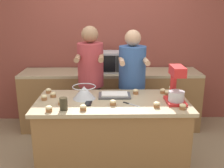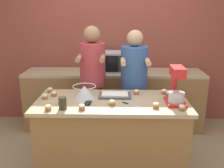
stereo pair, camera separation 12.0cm
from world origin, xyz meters
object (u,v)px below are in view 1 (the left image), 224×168
cupcake_6 (183,106)px  cupcake_0 (136,92)px  cupcake_11 (157,105)px  cupcake_10 (49,91)px  knife (130,104)px  cupcake_2 (83,107)px  cupcake_9 (113,102)px  cupcake_12 (53,95)px  cupcake_4 (163,91)px  mixing_bowl (84,92)px  microwave_oven (107,62)px  baking_tray (115,95)px  cell_phone (88,103)px  cupcake_3 (168,93)px  stand_mixer (176,87)px  person_left (91,86)px  drinking_glass (64,104)px  cupcake_1 (49,109)px  cupcake_8 (44,97)px  cupcake_7 (61,102)px  person_right (132,88)px

cupcake_6 → cupcake_0: bearing=130.2°
cupcake_11 → cupcake_10: bearing=157.8°
knife → cupcake_2: size_ratio=2.60×
cupcake_9 → cupcake_12: bearing=157.9°
knife → cupcake_4: cupcake_4 is taller
mixing_bowl → cupcake_9: size_ratio=4.03×
microwave_oven → mixing_bowl: bearing=-102.7°
microwave_oven → cupcake_12: (-0.63, -1.12, -0.16)m
cupcake_10 → cupcake_6: bearing=-20.7°
cupcake_11 → baking_tray: bearing=140.4°
cell_phone → cupcake_12: cupcake_12 is taller
cupcake_3 → cupcake_11: (-0.20, -0.39, 0.00)m
cupcake_4 → cupcake_9: same height
baking_tray → cupcake_0: bearing=19.6°
stand_mixer → person_left: bearing=143.5°
drinking_glass → cupcake_9: size_ratio=1.93×
cupcake_1 → cupcake_3: same height
person_left → microwave_oven: bearing=70.2°
cupcake_12 → microwave_oven: bearing=60.7°
cupcake_11 → cupcake_12: 1.19m
cupcake_0 → cupcake_12: 0.97m
cupcake_2 → cupcake_3: 1.06m
knife → cupcake_10: size_ratio=2.60×
cupcake_6 → cupcake_8: 1.51m
cupcake_1 → cupcake_7: size_ratio=1.00×
person_right → knife: 0.77m
microwave_oven → cupcake_10: size_ratio=7.49×
person_left → cupcake_1: (-0.36, -0.95, 0.04)m
cupcake_10 → cupcake_7: bearing=-61.2°
cupcake_4 → cupcake_12: same height
microwave_oven → cupcake_8: (-0.71, -1.22, -0.16)m
person_right → cupcake_0: person_right is taller
person_left → baking_tray: 0.59m
baking_tray → cupcake_8: bearing=-172.6°
stand_mixer → knife: 0.53m
stand_mixer → mixing_bowl: 1.02m
cupcake_10 → cupcake_12: bearing=-60.7°
person_left → stand_mixer: person_left is taller
knife → cupcake_8: cupcake_8 is taller
cupcake_9 → cupcake_10: bearing=150.9°
person_left → cupcake_8: person_left is taller
cupcake_2 → cupcake_7: size_ratio=1.00×
cupcake_0 → cupcake_3: (0.37, -0.06, 0.00)m
cupcake_3 → knife: bearing=-148.0°
mixing_bowl → cupcake_10: size_ratio=4.03×
cupcake_6 → cupcake_9: same height
mixing_bowl → cupcake_0: bearing=13.9°
drinking_glass → cupcake_9: bearing=13.3°
cupcake_10 → cupcake_12: size_ratio=1.00×
microwave_oven → drinking_glass: (-0.44, -1.52, -0.13)m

